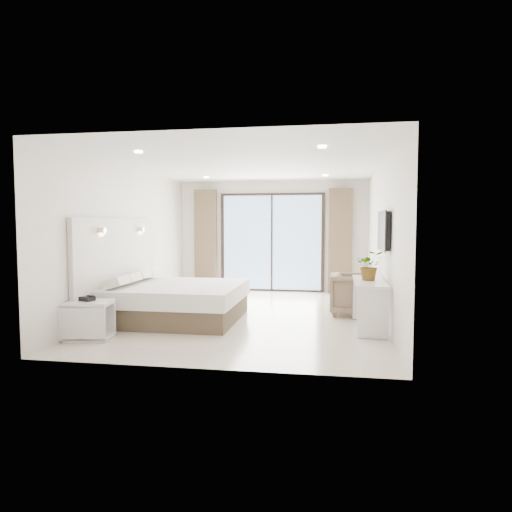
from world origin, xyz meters
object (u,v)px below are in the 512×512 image
Objects in this scene: armchair at (354,292)px; console_desk at (369,294)px; nightstand at (90,320)px; bed at (176,301)px.

console_desk is at bearing -168.44° from armchair.
armchair is (3.83, 2.43, 0.14)m from nightstand.
console_desk reaches higher than nightstand.
console_desk is 1.77× the size of armchair.
bed is 1.68m from nightstand.
nightstand is 4.54m from armchair.
armchair reaches higher than bed.
console_desk is (4.02, 1.33, 0.28)m from nightstand.
console_desk is at bearing 9.56° from nightstand.
nightstand is (-0.77, -1.49, -0.05)m from bed.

